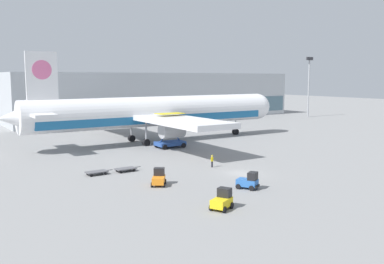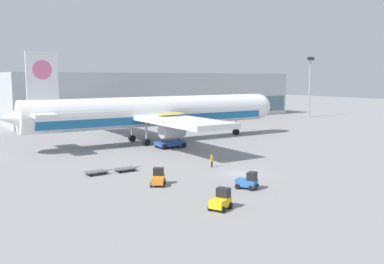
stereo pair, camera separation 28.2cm
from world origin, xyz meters
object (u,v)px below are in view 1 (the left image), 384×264
Objects in this scene: baggage_tug_foreground at (222,200)px; airplane_main at (154,113)px; baggage_tug_far at (249,181)px; baggage_tug_mid at (159,178)px; scissor_lift_loader at (170,135)px; baggage_dolly_second at (126,169)px; baggage_dolly_lead at (97,172)px; light_mast at (309,82)px; traffic_cone_near at (229,191)px; ground_crew_near at (212,160)px.

airplane_main is at bearing 43.71° from baggage_tug_foreground.
airplane_main is at bearing 139.61° from baggage_tug_far.
scissor_lift_loader is at bearing 1.54° from baggage_tug_mid.
baggage_dolly_lead is at bearing 173.69° from baggage_dolly_second.
traffic_cone_near is at bearing -143.77° from light_mast.
traffic_cone_near is (-78.89, -57.81, -11.05)m from light_mast.
light_mast reaches higher than baggage_dolly_second.
airplane_main is 26.31m from ground_crew_near.
baggage_tug_foreground is (-14.61, -34.25, -1.45)m from scissor_lift_loader.
baggage_tug_far is at bearing 5.54° from traffic_cone_near.
baggage_tug_mid is 8.98m from baggage_dolly_second.
baggage_tug_far is (-75.85, -57.51, -10.46)m from light_mast.
baggage_tug_far is 12.44m from ground_crew_near.
light_mast is 98.17m from baggage_tug_mid.
baggage_dolly_lead is (-20.07, -20.92, -5.45)m from airplane_main.
traffic_cone_near is (8.83, -16.74, -0.10)m from baggage_dolly_lead.
airplane_main is 32.76× the size of ground_crew_near.
light_mast is 3.05× the size of scissor_lift_loader.
airplane_main is 15.61× the size of baggage_dolly_second.
traffic_cone_near is at bearing -105.94° from airplane_main.
ground_crew_near is at bearing -101.31° from scissor_lift_loader.
light_mast reaches higher than airplane_main.
airplane_main is 38.57m from baggage_tug_far.
scissor_lift_loader reaches higher than baggage_tug_mid.
baggage_tug_mid is 12.31m from ground_crew_near.
airplane_main is 98.48× the size of traffic_cone_near.
baggage_dolly_second is (-7.86, 16.12, -0.49)m from baggage_tug_far.
baggage_tug_foreground is at bearing -151.48° from ground_crew_near.
baggage_dolly_lead is at bearing -133.13° from airplane_main.
light_mast is 98.42m from traffic_cone_near.
baggage_tug_far is 0.76× the size of baggage_dolly_lead.
baggage_tug_mid and baggage_tug_far have the same top height.
light_mast is 104.07m from baggage_tug_foreground.
airplane_main is at bearing 7.38° from baggage_tug_mid.
traffic_cone_near is (4.15, 4.04, -0.59)m from baggage_tug_foreground.
light_mast reaches higher than baggage_tug_mid.
airplane_main is at bearing -163.41° from light_mast.
airplane_main is 20.67× the size of baggage_tug_mid.
baggage_tug_foreground is 1.00× the size of baggage_tug_far.
ground_crew_near is (-4.61, -25.46, -4.79)m from airplane_main.
baggage_tug_mid is 1.58× the size of ground_crew_near.
scissor_lift_loader is at bearing 33.33° from baggage_dolly_lead.
scissor_lift_loader is 2.23× the size of baggage_tug_far.
traffic_cone_near is at bearing -63.81° from baggage_dolly_lead.
baggage_dolly_lead is at bearing -144.38° from scissor_lift_loader.
baggage_tug_mid is (-15.97, -30.21, -4.96)m from airplane_main.
baggage_tug_mid is at bearing -67.78° from baggage_dolly_lead.
baggage_dolly_second is at bearing -6.31° from baggage_dolly_lead.
ground_crew_near is 3.01× the size of traffic_cone_near.
scissor_lift_loader is 18.46m from ground_crew_near.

